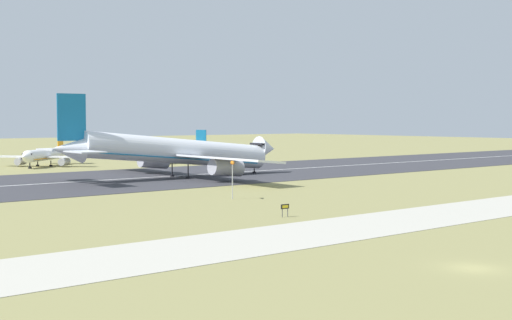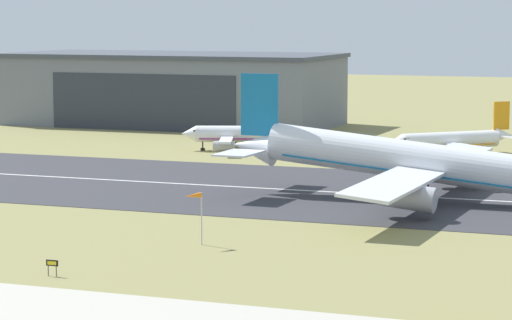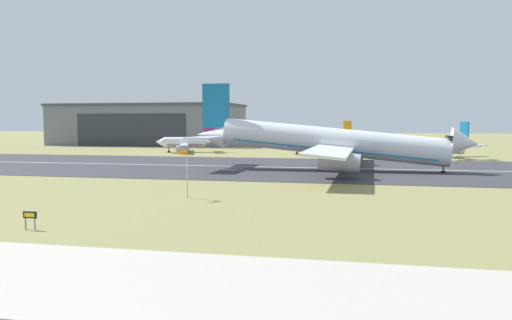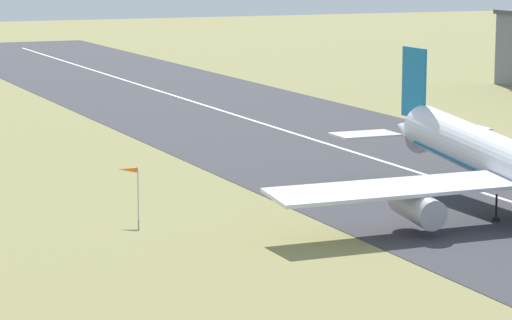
# 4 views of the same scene
# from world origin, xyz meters

# --- Properties ---
(ground_plane) EXTENTS (744.16, 744.16, 0.00)m
(ground_plane) POSITION_xyz_m (0.00, 47.62, 0.00)
(ground_plane) COLOR olive
(runway_strip) EXTENTS (504.16, 50.05, 0.06)m
(runway_strip) POSITION_xyz_m (0.00, 95.23, 0.03)
(runway_strip) COLOR #333338
(runway_strip) RESTS_ON ground_plane
(runway_centreline) EXTENTS (453.74, 0.70, 0.01)m
(runway_centreline) POSITION_xyz_m (0.00, 95.23, 0.07)
(runway_centreline) COLOR silver
(runway_centreline) RESTS_ON runway_strip
(hangar_building) EXTENTS (74.05, 33.93, 16.32)m
(hangar_building) POSITION_xyz_m (-48.03, 184.06, 8.18)
(hangar_building) COLOR slate
(hangar_building) RESTS_ON ground_plane
(airplane_landing) EXTENTS (53.73, 59.14, 16.94)m
(airplane_landing) POSITION_xyz_m (30.87, 90.83, 5.37)
(airplane_landing) COLOR silver
(airplane_landing) RESTS_ON ground_plane
(airplane_parked_west) EXTENTS (19.58, 22.31, 9.79)m
(airplane_parked_west) POSITION_xyz_m (-15.82, 139.22, 3.02)
(airplane_parked_west) COLOR white
(airplane_parked_west) RESTS_ON ground_plane
(airplane_parked_centre) EXTENTS (21.81, 22.17, 9.31)m
(airplane_parked_centre) POSITION_xyz_m (57.30, 133.03, 3.03)
(airplane_parked_centre) COLOR white
(airplane_parked_centre) RESTS_ON ground_plane
(airplane_parked_east) EXTENTS (23.16, 22.96, 9.63)m
(airplane_parked_east) POSITION_xyz_m (24.62, 143.41, 2.92)
(airplane_parked_east) COLOR white
(airplane_parked_east) RESTS_ON ground_plane
(windsock_pole) EXTENTS (1.63, 2.04, 5.87)m
(windsock_pole) POSITION_xyz_m (15.18, 51.65, 5.21)
(windsock_pole) COLOR #B7B7BC
(windsock_pole) RESTS_ON ground_plane
(runway_sign) EXTENTS (1.28, 0.13, 1.61)m
(runway_sign) POSITION_xyz_m (8.58, 32.53, 1.18)
(runway_sign) COLOR #4C4C51
(runway_sign) RESTS_ON ground_plane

